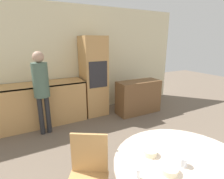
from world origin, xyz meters
name	(u,v)px	position (x,y,z in m)	size (l,w,h in m)	color
wall_back	(73,61)	(0.00, 4.75, 1.30)	(6.04, 0.05, 2.60)	beige
kitchen_counter	(32,105)	(-1.05, 4.40, 0.47)	(2.23, 0.60, 0.91)	tan
oven_unit	(94,76)	(0.38, 4.41, 0.95)	(0.55, 0.59, 1.89)	tan
sideboard	(138,97)	(1.38, 3.92, 0.41)	(1.11, 0.45, 0.83)	brown
chair_far_left	(88,173)	(-0.70, 1.93, 0.50)	(0.55, 0.55, 0.89)	tan
person_standing	(41,84)	(-0.87, 3.92, 1.01)	(0.29, 0.29, 1.61)	#262628
cup	(182,161)	(-0.03, 1.38, 0.77)	(0.08, 0.08, 0.08)	silver
bowl_near	(150,153)	(-0.18, 1.63, 0.76)	(0.13, 0.13, 0.05)	beige
bowl_centre	(169,170)	(-0.19, 1.37, 0.76)	(0.15, 0.15, 0.05)	beige
salt_shaker	(138,174)	(-0.46, 1.44, 0.77)	(0.03, 0.03, 0.09)	white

